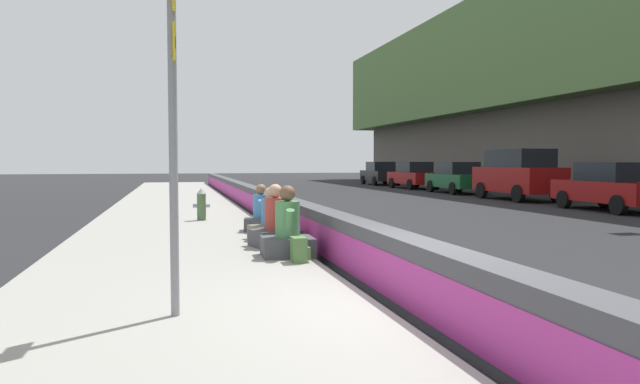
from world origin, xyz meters
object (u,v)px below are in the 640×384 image
at_px(fire_hydrant, 201,204).
at_px(seated_person_rear, 270,223).
at_px(seated_person_middle, 275,227).
at_px(backpack, 300,250).
at_px(parked_car_third, 612,187).
at_px(seated_person_far, 261,216).
at_px(parked_car_midline, 457,177).
at_px(route_sign_post, 173,116).
at_px(parked_car_farther, 380,173).
at_px(seated_person_foreground, 287,234).
at_px(parked_car_far, 414,175).
at_px(parked_car_fourth, 518,174).

distance_m(fire_hydrant, seated_person_rear, 4.46).
bearing_deg(fire_hydrant, seated_person_middle, -168.03).
height_order(backpack, parked_car_third, parked_car_third).
xyz_separation_m(seated_person_far, parked_car_midline, (15.72, -13.02, 0.39)).
distance_m(route_sign_post, parked_car_farther, 37.79).
bearing_deg(seated_person_foreground, seated_person_far, -1.46).
bearing_deg(parked_car_farther, seated_person_rear, 156.00).
bearing_deg(fire_hydrant, parked_car_farther, -29.72).
height_order(backpack, parked_car_far, parked_car_far).
height_order(seated_person_foreground, seated_person_rear, seated_person_foreground).
xyz_separation_m(parked_car_third, parked_car_fourth, (5.97, -0.13, 0.32)).
height_order(fire_hydrant, seated_person_far, seated_person_far).
distance_m(seated_person_middle, seated_person_rear, 1.04).
height_order(fire_hydrant, parked_car_fourth, parked_car_fourth).
xyz_separation_m(fire_hydrant, parked_car_third, (1.13, -14.14, 0.27)).
relative_size(fire_hydrant, seated_person_rear, 0.82).
bearing_deg(parked_car_third, seated_person_far, 106.95).
relative_size(seated_person_foreground, seated_person_far, 1.11).
bearing_deg(seated_person_far, parked_car_fourth, -52.78).
distance_m(seated_person_far, parked_car_fourth, 16.39).
bearing_deg(seated_person_far, parked_car_farther, -25.09).
bearing_deg(parked_car_fourth, seated_person_middle, 133.41).
height_order(seated_person_foreground, seated_person_middle, seated_person_foreground).
height_order(route_sign_post, parked_car_midline, route_sign_post).
height_order(fire_hydrant, parked_car_far, parked_car_far).
bearing_deg(parked_car_farther, parked_car_midline, -179.39).
bearing_deg(backpack, parked_car_fourth, -42.53).
xyz_separation_m(route_sign_post, seated_person_foreground, (3.47, -1.85, -1.70)).
relative_size(seated_person_middle, parked_car_far, 0.26).
xyz_separation_m(seated_person_middle, parked_car_third, (6.46, -13.01, 0.35)).
distance_m(fire_hydrant, parked_car_far, 23.28).
relative_size(fire_hydrant, parked_car_third, 0.19).
height_order(parked_car_midline, parked_car_farther, same).
relative_size(seated_person_middle, parked_car_third, 0.26).
height_order(fire_hydrant, parked_car_midline, parked_car_midline).
distance_m(route_sign_post, seated_person_middle, 5.30).
height_order(seated_person_foreground, backpack, seated_person_foreground).
relative_size(seated_person_middle, parked_car_farther, 0.26).
xyz_separation_m(fire_hydrant, seated_person_middle, (-5.33, -1.13, -0.08)).
xyz_separation_m(seated_person_foreground, seated_person_rear, (2.23, -0.07, -0.04)).
height_order(seated_person_far, parked_car_third, parked_car_third).
bearing_deg(seated_person_rear, route_sign_post, 161.40).
xyz_separation_m(route_sign_post, parked_car_midline, (22.91, -14.97, -1.35)).
relative_size(seated_person_middle, seated_person_far, 1.09).
relative_size(seated_person_foreground, parked_car_midline, 0.26).
bearing_deg(parked_car_farther, seated_person_middle, 156.63).
bearing_deg(seated_person_middle, parked_car_midline, -35.71).
distance_m(seated_person_middle, parked_car_farther, 32.75).
relative_size(route_sign_post, backpack, 9.00).
bearing_deg(parked_car_fourth, fire_hydrant, 116.47).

